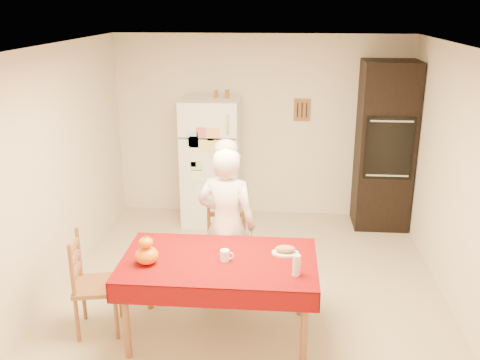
# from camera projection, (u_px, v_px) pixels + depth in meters

# --- Properties ---
(floor) EXTENTS (4.50, 4.50, 0.00)m
(floor) POSITION_uv_depth(u_px,v_px,m) (250.00, 290.00, 5.62)
(floor) COLOR #C2B18C
(floor) RESTS_ON ground
(room_shell) EXTENTS (4.02, 4.52, 2.51)m
(room_shell) POSITION_uv_depth(u_px,v_px,m) (251.00, 141.00, 5.11)
(room_shell) COLOR beige
(room_shell) RESTS_ON ground
(refrigerator) EXTENTS (0.75, 0.74, 1.70)m
(refrigerator) POSITION_uv_depth(u_px,v_px,m) (211.00, 161.00, 7.18)
(refrigerator) COLOR white
(refrigerator) RESTS_ON floor
(oven_cabinet) EXTENTS (0.70, 0.62, 2.20)m
(oven_cabinet) POSITION_uv_depth(u_px,v_px,m) (385.00, 146.00, 6.97)
(oven_cabinet) COLOR black
(oven_cabinet) RESTS_ON floor
(dining_table) EXTENTS (1.70, 1.00, 0.76)m
(dining_table) POSITION_uv_depth(u_px,v_px,m) (219.00, 266.00, 4.67)
(dining_table) COLOR brown
(dining_table) RESTS_ON floor
(chair_far) EXTENTS (0.44, 0.42, 0.95)m
(chair_far) POSITION_uv_depth(u_px,v_px,m) (226.00, 249.00, 5.42)
(chair_far) COLOR brown
(chair_far) RESTS_ON floor
(chair_left) EXTENTS (0.47, 0.49, 0.95)m
(chair_left) POSITION_uv_depth(u_px,v_px,m) (90.00, 280.00, 4.80)
(chair_left) COLOR brown
(chair_left) RESTS_ON floor
(seated_woman) EXTENTS (0.65, 0.49, 1.61)m
(seated_woman) POSITION_uv_depth(u_px,v_px,m) (227.00, 225.00, 5.23)
(seated_woman) COLOR silver
(seated_woman) RESTS_ON floor
(coffee_mug) EXTENTS (0.08, 0.08, 0.10)m
(coffee_mug) POSITION_uv_depth(u_px,v_px,m) (225.00, 255.00, 4.60)
(coffee_mug) COLOR white
(coffee_mug) RESTS_ON dining_table
(pumpkin_lower) EXTENTS (0.20, 0.20, 0.15)m
(pumpkin_lower) POSITION_uv_depth(u_px,v_px,m) (147.00, 255.00, 4.54)
(pumpkin_lower) COLOR #E23D05
(pumpkin_lower) RESTS_ON dining_table
(pumpkin_upper) EXTENTS (0.12, 0.12, 0.09)m
(pumpkin_upper) POSITION_uv_depth(u_px,v_px,m) (146.00, 242.00, 4.51)
(pumpkin_upper) COLOR #D43D04
(pumpkin_upper) RESTS_ON pumpkin_lower
(wine_glass) EXTENTS (0.07, 0.07, 0.18)m
(wine_glass) POSITION_uv_depth(u_px,v_px,m) (296.00, 265.00, 4.35)
(wine_glass) COLOR silver
(wine_glass) RESTS_ON dining_table
(bread_plate) EXTENTS (0.24, 0.24, 0.02)m
(bread_plate) POSITION_uv_depth(u_px,v_px,m) (285.00, 253.00, 4.74)
(bread_plate) COLOR white
(bread_plate) RESTS_ON dining_table
(bread_loaf) EXTENTS (0.18, 0.10, 0.06)m
(bread_loaf) POSITION_uv_depth(u_px,v_px,m) (285.00, 249.00, 4.72)
(bread_loaf) COLOR tan
(bread_loaf) RESTS_ON bread_plate
(spice_jar_left) EXTENTS (0.05, 0.05, 0.10)m
(spice_jar_left) POSITION_uv_depth(u_px,v_px,m) (216.00, 94.00, 6.94)
(spice_jar_left) COLOR #98581B
(spice_jar_left) RESTS_ON refrigerator
(spice_jar_mid) EXTENTS (0.05, 0.05, 0.10)m
(spice_jar_mid) POSITION_uv_depth(u_px,v_px,m) (227.00, 94.00, 6.93)
(spice_jar_mid) COLOR brown
(spice_jar_mid) RESTS_ON refrigerator
(spice_jar_right) EXTENTS (0.05, 0.05, 0.10)m
(spice_jar_right) POSITION_uv_depth(u_px,v_px,m) (228.00, 94.00, 6.93)
(spice_jar_right) COLOR #935E1A
(spice_jar_right) RESTS_ON refrigerator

